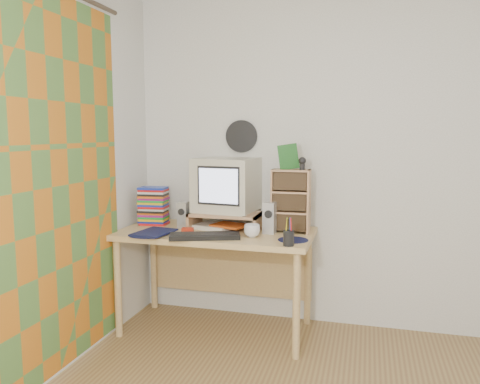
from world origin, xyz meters
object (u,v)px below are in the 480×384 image
Objects in this scene: crt_monitor at (225,185)px; mug at (252,231)px; keyboard at (205,236)px; cd_rack at (291,201)px; desk at (218,247)px; dvd_stack at (154,206)px; diary at (141,230)px.

crt_monitor is 0.48m from mug.
crt_monitor reaches higher than mug.
keyboard is 1.05× the size of cd_rack.
mug reaches higher than desk.
desk is 3.33× the size of crt_monitor.
cd_rack is 0.37m from mug.
keyboard is 4.28× the size of mug.
cd_rack reaches higher than desk.
dvd_stack is at bearing 127.20° from keyboard.
keyboard is 0.67m from cd_rack.
crt_monitor is 0.70m from diary.
crt_monitor reaches higher than cd_rack.
mug is at bearing -134.69° from cd_rack.
keyboard is at bearing -146.27° from cd_rack.
crt_monitor is 0.50m from keyboard.
diary reaches higher than keyboard.
desk is at bearing -10.96° from dvd_stack.
crt_monitor is 1.56× the size of diary.
diary is (-0.79, -0.10, -0.02)m from mug.
cd_rack is at bearing -5.96° from dvd_stack.
desk is 4.80× the size of dvd_stack.
cd_rack is (0.52, 0.36, 0.21)m from keyboard.
keyboard is 0.32m from mug.
diary is at bearing -172.98° from mug.
diary is (-0.49, 0.03, 0.01)m from keyboard.
dvd_stack is 0.65× the size of cd_rack.
mug reaches higher than diary.
crt_monitor is 3.81× the size of mug.
dvd_stack is at bearing 174.90° from desk.
crt_monitor reaches higher than dvd_stack.
keyboard reaches higher than desk.
mug is (0.30, 0.12, 0.03)m from keyboard.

